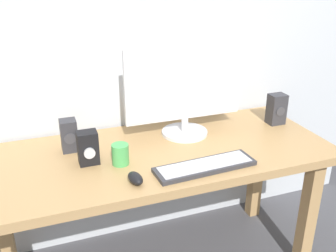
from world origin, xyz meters
name	(u,v)px	position (x,y,z in m)	size (l,w,h in m)	color
desk	(156,168)	(0.00, 0.00, 0.61)	(1.68, 0.69, 0.71)	tan
monitor	(185,90)	(0.20, 0.15, 0.94)	(0.61, 0.24, 0.46)	silver
keyboard_primary	(205,166)	(0.15, -0.23, 0.72)	(0.45, 0.15, 0.02)	#333338
mouse	(135,178)	(-0.17, -0.24, 0.73)	(0.05, 0.09, 0.04)	black
speaker_right	(276,109)	(0.73, 0.10, 0.79)	(0.09, 0.08, 0.17)	#333338
speaker_left	(69,135)	(-0.38, 0.15, 0.78)	(0.08, 0.08, 0.15)	#333338
audio_controller	(88,148)	(-0.31, -0.01, 0.78)	(0.09, 0.08, 0.15)	black
coffee_mug	(120,154)	(-0.19, -0.06, 0.75)	(0.08, 0.08, 0.09)	#4CB259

